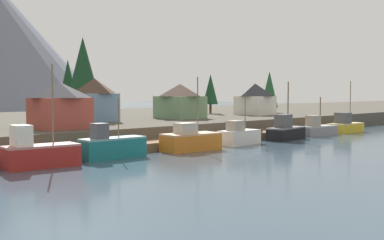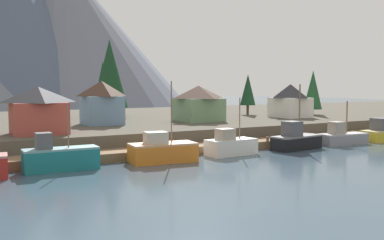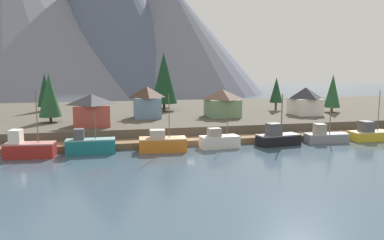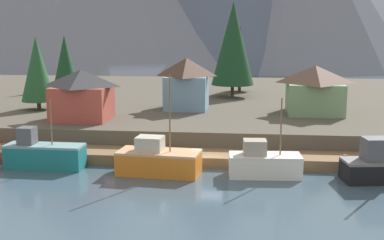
{
  "view_description": "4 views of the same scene",
  "coord_description": "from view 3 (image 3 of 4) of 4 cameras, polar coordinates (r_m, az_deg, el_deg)",
  "views": [
    {
      "loc": [
        -44.67,
        -44.25,
        7.05
      ],
      "look_at": [
        1.6,
        3.8,
        3.14
      ],
      "focal_mm": 46.51,
      "sensor_mm": 36.0,
      "label": 1
    },
    {
      "loc": [
        -24.71,
        -44.62,
        8.27
      ],
      "look_at": [
        1.36,
        1.39,
        4.1
      ],
      "focal_mm": 41.33,
      "sensor_mm": 36.0,
      "label": 2
    },
    {
      "loc": [
        -12.5,
        -57.47,
        12.5
      ],
      "look_at": [
        1.36,
        2.13,
        4.05
      ],
      "focal_mm": 34.96,
      "sensor_mm": 36.0,
      "label": 3
    },
    {
      "loc": [
        3.41,
        -44.42,
        12.67
      ],
      "look_at": [
        -1.91,
        3.38,
        3.86
      ],
      "focal_mm": 47.61,
      "sensor_mm": 36.0,
      "label": 4
    }
  ],
  "objects": [
    {
      "name": "house_green",
      "position": [
        78.18,
        4.66,
        2.65
      ],
      "size": [
        6.66,
        6.87,
        5.72
      ],
      "color": "#6B8E66",
      "rests_on": "shoreline_bank"
    },
    {
      "name": "dock",
      "position": [
        61.93,
        -1.19,
        -3.31
      ],
      "size": [
        80.0,
        4.0,
        1.6
      ],
      "color": "brown",
      "rests_on": "ground_plane"
    },
    {
      "name": "conifer_near_left",
      "position": [
        74.34,
        -20.91,
        3.53
      ],
      "size": [
        4.13,
        4.13,
        9.05
      ],
      "color": "#4C3823",
      "rests_on": "shoreline_bank"
    },
    {
      "name": "fishing_boat_yellow",
      "position": [
        72.54,
        25.46,
        -1.93
      ],
      "size": [
        7.15,
        3.09,
        8.74
      ],
      "rotation": [
        0.0,
        0.0,
        -0.02
      ],
      "color": "gold",
      "rests_on": "ground_plane"
    },
    {
      "name": "mountain_far_ridge",
      "position": [
        201.73,
        -3.92,
        12.74
      ],
      "size": [
        102.21,
        102.21,
        59.43
      ],
      "primitive_type": "cone",
      "color": "slate",
      "rests_on": "ground_plane"
    },
    {
      "name": "house_blue",
      "position": [
        76.62,
        -6.87,
        2.78
      ],
      "size": [
        5.43,
        5.85,
        6.42
      ],
      "color": "#6689A8",
      "rests_on": "shoreline_bank"
    },
    {
      "name": "fishing_boat_grey",
      "position": [
        67.57,
        19.66,
        -2.37
      ],
      "size": [
        7.27,
        3.05,
        6.06
      ],
      "rotation": [
        0.0,
        0.0,
        -0.08
      ],
      "color": "gray",
      "rests_on": "ground_plane"
    },
    {
      "name": "fishing_boat_red",
      "position": [
        57.8,
        -23.7,
        -3.95
      ],
      "size": [
        6.97,
        3.38,
        9.56
      ],
      "rotation": [
        0.0,
        0.0,
        -0.11
      ],
      "color": "maroon",
      "rests_on": "ground_plane"
    },
    {
      "name": "fishing_boat_white",
      "position": [
        59.52,
        4.13,
        -3.16
      ],
      "size": [
        6.29,
        3.07,
        6.82
      ],
      "rotation": [
        0.0,
        0.0,
        0.07
      ],
      "color": "silver",
      "rests_on": "ground_plane"
    },
    {
      "name": "fishing_boat_black",
      "position": [
        62.8,
        12.93,
        -2.65
      ],
      "size": [
        7.42,
        3.74,
        8.39
      ],
      "rotation": [
        0.0,
        0.0,
        0.15
      ],
      "color": "black",
      "rests_on": "ground_plane"
    },
    {
      "name": "shoreline_bank",
      "position": [
        91.03,
        -5.1,
        0.74
      ],
      "size": [
        400.0,
        56.0,
        2.5
      ],
      "primitive_type": "cube",
      "color": "#4C473D",
      "rests_on": "ground_plane"
    },
    {
      "name": "conifer_back_left",
      "position": [
        95.52,
        -4.36,
        5.28
      ],
      "size": [
        3.95,
        3.95,
        10.3
      ],
      "color": "#4C3823",
      "rests_on": "shoreline_bank"
    },
    {
      "name": "fishing_boat_orange",
      "position": [
        57.16,
        -4.57,
        -3.55
      ],
      "size": [
        7.36,
        3.77,
        8.71
      ],
      "rotation": [
        0.0,
        0.0,
        -0.1
      ],
      "color": "#CC6B1E",
      "rests_on": "ground_plane"
    },
    {
      "name": "conifer_centre",
      "position": [
        94.31,
        -21.52,
        4.28
      ],
      "size": [
        3.74,
        3.74,
        8.89
      ],
      "color": "#4C3823",
      "rests_on": "shoreline_bank"
    },
    {
      "name": "conifer_mid_left",
      "position": [
        88.73,
        -4.3,
        6.42
      ],
      "size": [
        6.2,
        6.2,
        13.77
      ],
      "color": "#4C3823",
      "rests_on": "shoreline_bank"
    },
    {
      "name": "fishing_boat_teal",
      "position": [
        57.31,
        -15.32,
        -3.73
      ],
      "size": [
        7.14,
        2.42,
        6.29
      ],
      "rotation": [
        0.0,
        0.0,
        -0.02
      ],
      "color": "#196B70",
      "rests_on": "ground_plane"
    },
    {
      "name": "mountain_east_peak",
      "position": [
        198.72,
        -12.79,
        14.84
      ],
      "size": [
        101.31,
        101.31,
        74.55
      ],
      "primitive_type": "cone",
      "color": "#4C566B",
      "rests_on": "ground_plane"
    },
    {
      "name": "conifer_mid_right",
      "position": [
        92.18,
        12.73,
        4.48
      ],
      "size": [
        3.04,
        3.04,
        7.91
      ],
      "color": "#4C3823",
      "rests_on": "shoreline_bank"
    },
    {
      "name": "mountain_central_peak",
      "position": [
        206.62,
        -26.56,
        14.33
      ],
      "size": [
        153.16,
        153.16,
        77.29
      ],
      "primitive_type": "cone",
      "color": "slate",
      "rests_on": "ground_plane"
    },
    {
      "name": "house_red",
      "position": [
        67.44,
        -15.0,
        1.52
      ],
      "size": [
        6.35,
        5.6,
        5.6
      ],
      "color": "#9E4238",
      "rests_on": "shoreline_bank"
    },
    {
      "name": "conifer_far_left",
      "position": [
        92.11,
        20.66,
        4.16
      ],
      "size": [
        3.61,
        3.61,
        8.66
      ],
      "color": "#4C3823",
      "rests_on": "shoreline_bank"
    },
    {
      "name": "ground_plane",
      "position": [
        79.54,
        -3.87,
        -1.56
      ],
      "size": [
        400.0,
        400.0,
        1.0
      ],
      "primitive_type": "cube",
      "color": "#384C5B"
    },
    {
      "name": "house_white",
      "position": [
        84.86,
        16.9,
        2.83
      ],
      "size": [
        5.81,
        6.35,
        5.97
      ],
      "color": "silver",
      "rests_on": "shoreline_bank"
    }
  ]
}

